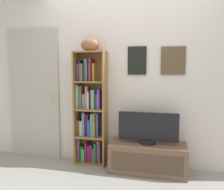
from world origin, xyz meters
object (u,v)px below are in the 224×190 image
(bookshelf, at_px, (90,112))
(television, at_px, (148,128))
(football, at_px, (90,45))
(door, at_px, (34,94))
(tv_stand, at_px, (148,158))

(bookshelf, bearing_deg, television, -7.60)
(bookshelf, height_order, football, football)
(television, bearing_deg, bookshelf, 172.40)
(bookshelf, bearing_deg, football, -53.76)
(bookshelf, relative_size, door, 0.81)
(television, bearing_deg, door, 174.18)
(tv_stand, distance_m, television, 0.40)
(bookshelf, bearing_deg, door, 175.78)
(tv_stand, distance_m, door, 1.96)
(bookshelf, distance_m, football, 0.95)
(football, bearing_deg, television, -5.77)
(bookshelf, distance_m, door, 0.97)
(television, height_order, door, door)
(door, bearing_deg, bookshelf, -4.22)
(tv_stand, height_order, television, television)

